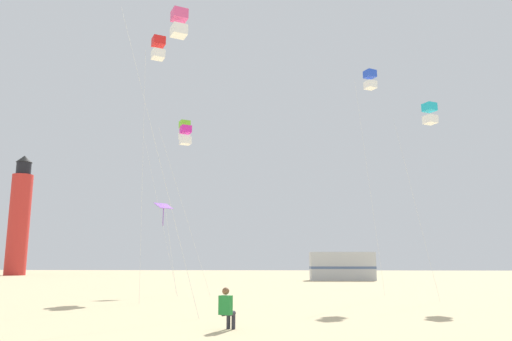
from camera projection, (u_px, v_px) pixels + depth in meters
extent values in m
cube|color=#238438|center=(226.00, 305.00, 13.60)|extent=(0.39, 0.32, 0.52)
sphere|color=brown|center=(226.00, 291.00, 13.67)|extent=(0.20, 0.20, 0.20)
cylinder|color=#2D2D38|center=(231.00, 314.00, 13.69)|extent=(0.24, 0.38, 0.13)
cylinder|color=#2D2D38|center=(233.00, 322.00, 13.79)|extent=(0.11, 0.11, 0.42)
cylinder|color=#2D2D38|center=(226.00, 313.00, 13.75)|extent=(0.24, 0.38, 0.13)
cylinder|color=#2D2D38|center=(228.00, 321.00, 13.86)|extent=(0.11, 0.11, 0.42)
cylinder|color=silver|center=(143.00, 168.00, 23.48)|extent=(0.52, 0.95, 12.50)
cube|color=red|center=(159.00, 42.00, 24.90)|extent=(0.82, 0.82, 0.44)
cube|color=white|center=(158.00, 55.00, 24.77)|extent=(0.82, 0.82, 0.44)
cylinder|color=silver|center=(184.00, 210.00, 27.36)|extent=(3.04, 0.73, 9.40)
cube|color=#D826A5|center=(186.00, 130.00, 29.79)|extent=(0.82, 0.82, 0.44)
cube|color=white|center=(185.00, 141.00, 29.66)|extent=(0.82, 0.82, 0.44)
cylinder|color=silver|center=(369.00, 182.00, 28.09)|extent=(1.08, 0.86, 12.72)
cube|color=blue|center=(370.00, 74.00, 29.81)|extent=(0.82, 0.82, 0.44)
cube|color=white|center=(370.00, 85.00, 29.68)|extent=(0.82, 0.82, 0.44)
cylinder|color=silver|center=(159.00, 207.00, 28.67)|extent=(3.05, 2.15, 10.06)
cube|color=#72D12D|center=(185.00, 124.00, 31.07)|extent=(0.82, 0.82, 0.44)
cube|color=white|center=(184.00, 135.00, 30.94)|extent=(0.82, 0.82, 0.44)
cylinder|color=silver|center=(415.00, 202.00, 25.33)|extent=(1.21, 2.50, 9.81)
cube|color=#1EB2D1|center=(429.00, 107.00, 26.79)|extent=(0.82, 0.82, 0.44)
cube|color=white|center=(430.00, 120.00, 26.67)|extent=(0.82, 0.82, 0.44)
cylinder|color=silver|center=(157.00, 151.00, 17.56)|extent=(3.39, 0.51, 11.56)
cube|color=#E54C8C|center=(179.00, 15.00, 20.31)|extent=(0.82, 0.82, 0.44)
cube|color=white|center=(179.00, 31.00, 20.19)|extent=(0.82, 0.82, 0.44)
cylinder|color=silver|center=(171.00, 249.00, 28.42)|extent=(0.57, 1.17, 5.13)
cube|color=purple|center=(164.00, 206.00, 29.20)|extent=(1.22, 1.22, 0.40)
cylinder|color=purple|center=(163.00, 217.00, 29.08)|extent=(0.04, 0.04, 1.10)
cylinder|color=red|center=(19.00, 224.00, 68.51)|extent=(2.80, 2.80, 14.00)
cylinder|color=black|center=(24.00, 169.00, 69.95)|extent=(2.00, 2.00, 1.80)
cone|color=black|center=(25.00, 159.00, 70.21)|extent=(2.20, 2.20, 1.00)
cube|color=#B7BABF|center=(342.00, 266.00, 49.53)|extent=(6.50, 2.59, 2.80)
cube|color=#4C608C|center=(342.00, 268.00, 49.50)|extent=(6.54, 2.64, 0.24)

